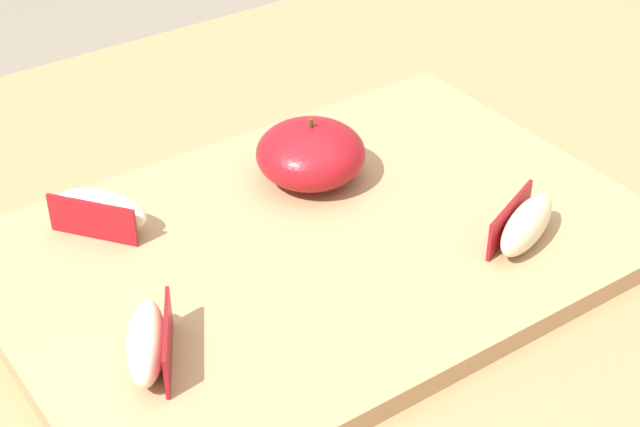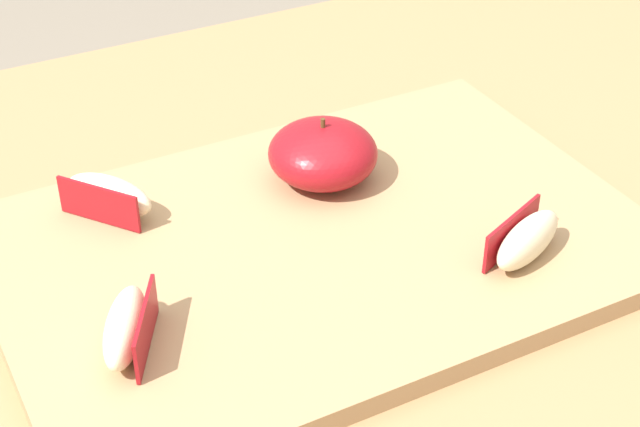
{
  "view_description": "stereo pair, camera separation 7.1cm",
  "coord_description": "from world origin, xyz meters",
  "px_view_note": "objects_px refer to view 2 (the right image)",
  "views": [
    {
      "loc": [
        -0.31,
        -0.49,
        1.19
      ],
      "look_at": [
        0.03,
        -0.01,
        0.79
      ],
      "focal_mm": 56.47,
      "sensor_mm": 36.0,
      "label": 1
    },
    {
      "loc": [
        -0.25,
        -0.52,
        1.19
      ],
      "look_at": [
        0.03,
        -0.01,
        0.79
      ],
      "focal_mm": 56.47,
      "sensor_mm": 36.0,
      "label": 2
    }
  ],
  "objects_px": {
    "apple_wedge_front": "(526,239)",
    "apple_wedge_back": "(108,196)",
    "apple_wedge_middle": "(127,327)",
    "cutting_board": "(320,245)",
    "apple_half_skin_up": "(323,153)"
  },
  "relations": [
    {
      "from": "apple_wedge_front",
      "to": "apple_wedge_middle",
      "type": "bearing_deg",
      "value": 171.37
    },
    {
      "from": "apple_half_skin_up",
      "to": "apple_wedge_front",
      "type": "height_order",
      "value": "apple_half_skin_up"
    },
    {
      "from": "apple_wedge_back",
      "to": "apple_wedge_front",
      "type": "bearing_deg",
      "value": -38.14
    },
    {
      "from": "apple_wedge_middle",
      "to": "apple_wedge_back",
      "type": "height_order",
      "value": "same"
    },
    {
      "from": "apple_wedge_front",
      "to": "apple_half_skin_up",
      "type": "bearing_deg",
      "value": 116.19
    },
    {
      "from": "cutting_board",
      "to": "apple_wedge_front",
      "type": "distance_m",
      "value": 0.15
    },
    {
      "from": "cutting_board",
      "to": "apple_wedge_middle",
      "type": "relative_size",
      "value": 6.22
    },
    {
      "from": "apple_half_skin_up",
      "to": "apple_wedge_back",
      "type": "relative_size",
      "value": 1.19
    },
    {
      "from": "apple_wedge_back",
      "to": "apple_wedge_middle",
      "type": "bearing_deg",
      "value": -103.7
    },
    {
      "from": "apple_wedge_front",
      "to": "apple_wedge_back",
      "type": "height_order",
      "value": "same"
    },
    {
      "from": "apple_half_skin_up",
      "to": "apple_wedge_middle",
      "type": "relative_size",
      "value": 1.14
    },
    {
      "from": "apple_wedge_front",
      "to": "apple_wedge_back",
      "type": "relative_size",
      "value": 1.06
    },
    {
      "from": "apple_half_skin_up",
      "to": "apple_wedge_middle",
      "type": "height_order",
      "value": "apple_half_skin_up"
    },
    {
      "from": "apple_half_skin_up",
      "to": "apple_wedge_front",
      "type": "distance_m",
      "value": 0.17
    },
    {
      "from": "apple_wedge_middle",
      "to": "apple_wedge_front",
      "type": "bearing_deg",
      "value": -8.63
    }
  ]
}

